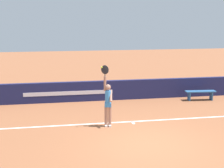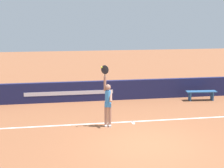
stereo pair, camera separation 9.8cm
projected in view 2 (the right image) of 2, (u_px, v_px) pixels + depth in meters
name	position (u px, v px, depth m)	size (l,w,h in m)	color
ground_plane	(147.00, 144.00, 10.24)	(60.00, 60.00, 0.00)	#945636
court_lines	(151.00, 150.00, 9.78)	(11.67, 5.63, 0.00)	white
back_wall	(117.00, 90.00, 15.67)	(15.97, 0.23, 1.00)	#1A1F4C
tennis_player	(108.00, 102.00, 11.69)	(0.45, 0.43, 2.40)	#A0705C
tennis_ball	(102.00, 67.00, 11.31)	(0.07, 0.07, 0.07)	#D0DE35
courtside_bench_near	(201.00, 93.00, 15.56)	(1.54, 0.48, 0.48)	#2B5B8F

